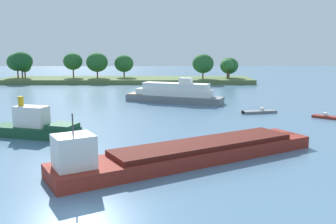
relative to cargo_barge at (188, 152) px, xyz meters
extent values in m
plane|color=slate|center=(-7.92, -12.07, -0.99)|extent=(400.00, 400.00, 0.00)
cube|color=#566B3D|center=(-14.90, 85.24, -0.29)|extent=(79.35, 17.37, 1.40)
cylinder|color=#513823|center=(-50.58, 86.17, 1.65)|extent=(0.44, 0.44, 2.49)
ellipsoid|color=#235B28|center=(-50.58, 86.17, 5.44)|extent=(6.36, 6.36, 5.73)
cylinder|color=#513823|center=(-48.27, 83.91, 1.72)|extent=(0.44, 0.44, 2.62)
ellipsoid|color=#194C23|center=(-48.27, 83.91, 5.75)|extent=(6.80, 6.80, 6.12)
cylinder|color=#513823|center=(-48.12, 85.79, 1.41)|extent=(0.44, 0.44, 2.00)
ellipsoid|color=#194C23|center=(-48.12, 85.79, 3.98)|extent=(3.92, 3.92, 3.53)
cylinder|color=#513823|center=(-32.73, 86.86, 1.79)|extent=(0.44, 0.44, 2.77)
ellipsoid|color=#235B28|center=(-32.73, 86.86, 5.63)|extent=(6.13, 6.13, 5.52)
cylinder|color=#513823|center=(-24.64, 85.50, 1.54)|extent=(0.44, 0.44, 2.25)
ellipsoid|color=#235B28|center=(-24.64, 85.50, 5.41)|extent=(6.87, 6.87, 6.18)
cylinder|color=#513823|center=(-16.31, 88.01, 1.42)|extent=(0.44, 0.44, 2.02)
ellipsoid|color=#235B28|center=(-16.31, 88.01, 4.90)|extent=(6.19, 6.19, 5.58)
cylinder|color=#513823|center=(9.10, 82.06, 1.45)|extent=(0.44, 0.44, 2.08)
ellipsoid|color=#235B28|center=(9.10, 82.06, 5.14)|extent=(6.62, 6.62, 5.96)
cylinder|color=#513823|center=(17.12, 83.93, 1.73)|extent=(0.44, 0.44, 2.65)
ellipsoid|color=#2D6B33|center=(17.12, 83.93, 4.66)|extent=(4.00, 4.00, 3.60)
cylinder|color=#513823|center=(18.01, 86.55, 1.16)|extent=(0.44, 0.44, 1.51)
ellipsoid|color=#235B28|center=(18.01, 86.55, 4.25)|extent=(5.83, 5.83, 5.25)
cube|color=maroon|center=(0.61, 0.36, -0.35)|extent=(26.95, 18.74, 1.28)
cube|color=#4F1812|center=(1.90, 1.12, 0.54)|extent=(19.25, 13.78, 0.50)
cube|color=white|center=(-9.67, -5.69, 1.69)|extent=(4.18, 4.05, 2.80)
cylinder|color=#333338|center=(-9.67, -5.69, 3.99)|extent=(0.12, 0.12, 1.80)
cube|color=maroon|center=(12.44, 7.32, -0.29)|extent=(2.72, 3.76, 1.15)
cube|color=slate|center=(13.89, 27.92, -0.78)|extent=(6.13, 3.18, 0.42)
cube|color=white|center=(14.32, 28.03, -0.32)|extent=(0.70, 0.99, 0.50)
cube|color=black|center=(10.90, 27.16, -0.71)|extent=(0.35, 0.38, 0.56)
cube|color=#19472D|center=(-18.77, 10.56, -0.34)|extent=(12.09, 6.47, 1.30)
cube|color=#19472D|center=(-14.86, 9.41, 0.61)|extent=(3.97, 3.77, 0.60)
cube|color=white|center=(-19.06, 10.65, 1.61)|extent=(4.51, 3.21, 2.60)
cylinder|color=gold|center=(-20.44, 11.06, 3.51)|extent=(0.70, 0.70, 1.20)
cylinder|color=black|center=(-13.09, 8.88, -0.21)|extent=(0.49, 0.76, 0.70)
cube|color=slate|center=(-0.63, 40.52, -0.29)|extent=(20.28, 11.11, 1.39)
cube|color=white|center=(-0.63, 40.52, 1.05)|extent=(15.92, 8.94, 1.30)
cube|color=white|center=(-0.26, 40.37, 2.35)|extent=(13.86, 7.75, 1.30)
cube|color=white|center=(1.72, 39.61, 3.55)|extent=(2.91, 2.60, 1.10)
cube|color=#937551|center=(-8.15, 43.42, 0.48)|extent=(4.72, 4.78, 0.16)
cylinder|color=silver|center=(1.72, 39.61, 4.80)|extent=(0.10, 0.10, 1.40)
cube|color=maroon|center=(23.55, 23.04, -0.80)|extent=(4.38, 3.95, 0.39)
cube|color=white|center=(23.30, 23.25, -0.35)|extent=(0.89, 0.93, 0.50)
camera|label=1|loc=(-1.84, -35.82, 10.24)|focal=40.14mm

